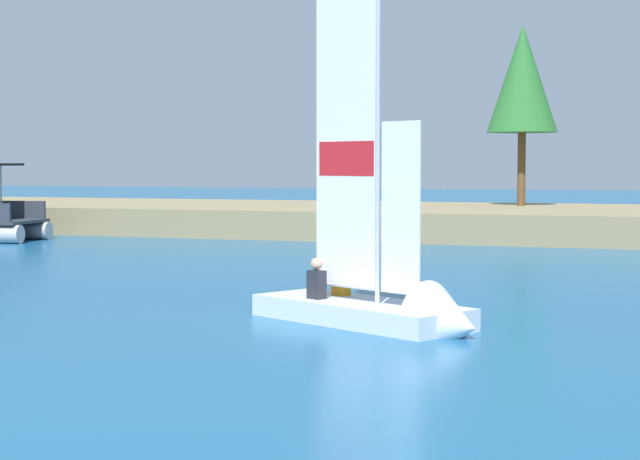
# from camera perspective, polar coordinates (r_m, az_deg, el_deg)

# --- Properties ---
(shore_bank) EXTENTS (80.00, 10.46, 0.98)m
(shore_bank) POSITION_cam_1_polar(r_m,az_deg,el_deg) (40.23, 5.26, 0.52)
(shore_bank) COLOR #897A56
(shore_bank) RESTS_ON ground
(shoreline_tree_midleft) EXTENTS (2.64, 2.64, 6.78)m
(shoreline_tree_midleft) POSITION_cam_1_polar(r_m,az_deg,el_deg) (41.88, 10.55, 7.75)
(shoreline_tree_midleft) COLOR brown
(shoreline_tree_midleft) RESTS_ON shore_bank
(sailboat) EXTENTS (4.42, 3.21, 6.02)m
(sailboat) POSITION_cam_1_polar(r_m,az_deg,el_deg) (17.12, 3.89, -3.81)
(sailboat) COLOR silver
(sailboat) RESTS_ON ground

